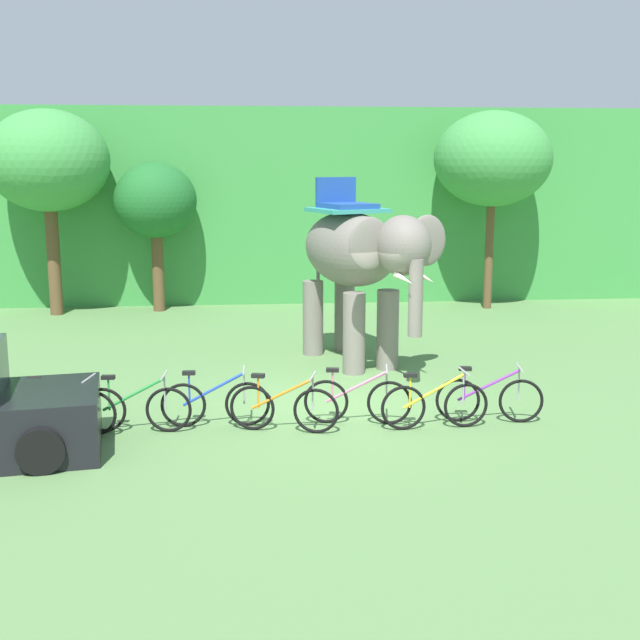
{
  "coord_description": "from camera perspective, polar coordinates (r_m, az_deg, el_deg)",
  "views": [
    {
      "loc": [
        -1.45,
        -13.32,
        4.1
      ],
      "look_at": [
        -0.12,
        1.0,
        1.3
      ],
      "focal_mm": 45.85,
      "sensor_mm": 36.0,
      "label": 1
    }
  ],
  "objects": [
    {
      "name": "ground_plane",
      "position": [
        14.01,
        0.88,
        -6.0
      ],
      "size": [
        80.0,
        80.0,
        0.0
      ],
      "primitive_type": "plane",
      "color": "#567F47"
    },
    {
      "name": "foliage_hedge",
      "position": [
        26.61,
        -2.2,
        8.23
      ],
      "size": [
        36.0,
        6.0,
        5.62
      ],
      "primitive_type": "cube",
      "color": "#3D8E42",
      "rests_on": "ground"
    },
    {
      "name": "tree_far_right",
      "position": [
        23.02,
        -18.47,
        10.43
      ],
      "size": [
        3.22,
        3.22,
        5.46
      ],
      "color": "brown",
      "rests_on": "ground"
    },
    {
      "name": "tree_center_right",
      "position": [
        22.91,
        -11.41,
        8.08
      ],
      "size": [
        2.24,
        2.24,
        4.07
      ],
      "color": "brown",
      "rests_on": "ground"
    },
    {
      "name": "tree_left",
      "position": [
        23.35,
        11.96,
        10.91
      ],
      "size": [
        3.22,
        3.22,
        5.47
      ],
      "color": "brown",
      "rests_on": "ground"
    },
    {
      "name": "elephant",
      "position": [
        16.4,
        2.64,
        4.36
      ],
      "size": [
        2.86,
        4.2,
        3.78
      ],
      "color": "slate",
      "rests_on": "ground"
    },
    {
      "name": "bike_teal",
      "position": [
        13.05,
        -17.59,
        -6.05
      ],
      "size": [
        1.69,
        0.52,
        0.92
      ],
      "color": "black",
      "rests_on": "ground"
    },
    {
      "name": "bike_green",
      "position": [
        12.89,
        -12.75,
        -6.01
      ],
      "size": [
        1.71,
        0.52,
        0.92
      ],
      "color": "black",
      "rests_on": "ground"
    },
    {
      "name": "bike_blue",
      "position": [
        12.95,
        -7.33,
        -5.74
      ],
      "size": [
        1.71,
        0.52,
        0.92
      ],
      "color": "black",
      "rests_on": "ground"
    },
    {
      "name": "bike_orange",
      "position": [
        12.61,
        -2.55,
        -6.12
      ],
      "size": [
        1.67,
        0.6,
        0.92
      ],
      "color": "black",
      "rests_on": "ground"
    },
    {
      "name": "bike_pink",
      "position": [
        12.98,
        2.63,
        -5.62
      ],
      "size": [
        1.7,
        0.52,
        0.92
      ],
      "color": "black",
      "rests_on": "ground"
    },
    {
      "name": "bike_yellow",
      "position": [
        12.86,
        8.0,
        -5.87
      ],
      "size": [
        1.71,
        0.52,
        0.92
      ],
      "color": "black",
      "rests_on": "ground"
    },
    {
      "name": "bike_purple",
      "position": [
        13.33,
        11.72,
        -5.4
      ],
      "size": [
        1.7,
        0.52,
        0.92
      ],
      "color": "black",
      "rests_on": "ground"
    }
  ]
}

